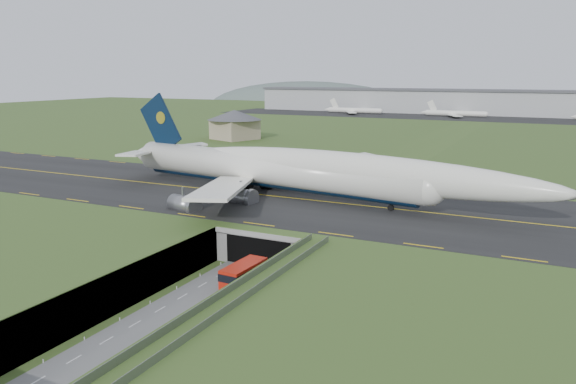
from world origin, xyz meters
The scene contains 10 objects.
ground centered at (0.00, 0.00, 0.00)m, with size 900.00×900.00×0.00m, color #375220.
airfield_deck centered at (0.00, 0.00, 3.00)m, with size 800.00×800.00×6.00m, color gray.
trench_road centered at (0.00, -7.50, 0.10)m, with size 12.00×75.00×0.20m, color slate.
taxiway centered at (0.00, 33.00, 6.09)m, with size 800.00×44.00×0.18m, color black.
tunnel_portal centered at (0.00, 16.71, 3.33)m, with size 17.00×22.30×6.00m.
guideway centered at (11.00, -19.11, 5.32)m, with size 3.00×53.00×7.05m.
jumbo_jet centered at (-5.38, 34.23, 11.78)m, with size 102.65×64.03×21.41m.
shuttle_tram centered at (2.28, -0.51, 1.92)m, with size 3.68×8.83×3.51m.
service_building centered at (-71.81, 119.10, 12.82)m, with size 27.24×27.24×11.50m.
cargo_terminal centered at (-0.08, 299.41, 13.96)m, with size 320.00×67.00×15.60m.
Camera 1 is at (42.98, -68.95, 31.40)m, focal length 35.00 mm.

